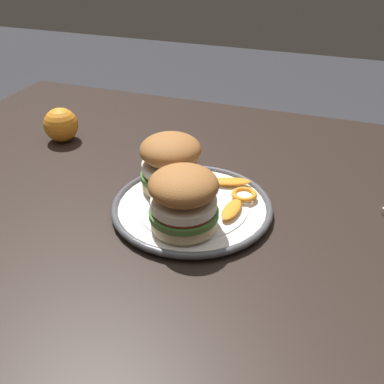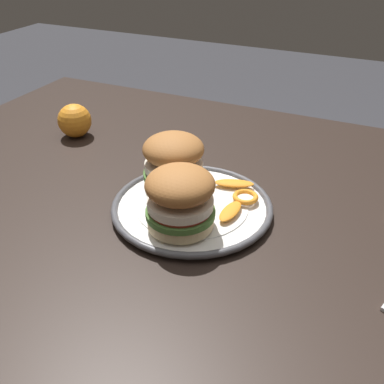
{
  "view_description": "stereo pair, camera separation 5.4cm",
  "coord_description": "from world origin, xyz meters",
  "px_view_note": "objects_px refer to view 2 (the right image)",
  "views": [
    {
      "loc": [
        -0.25,
        0.64,
        1.2
      ],
      "look_at": [
        -0.03,
        0.04,
        0.8
      ],
      "focal_mm": 41.94,
      "sensor_mm": 36.0,
      "label": 1
    },
    {
      "loc": [
        -0.3,
        0.62,
        1.2
      ],
      "look_at": [
        -0.03,
        0.04,
        0.8
      ],
      "focal_mm": 41.94,
      "sensor_mm": 36.0,
      "label": 2
    }
  ],
  "objects_px": {
    "dining_table": "(187,239)",
    "sandwich_half_left": "(180,198)",
    "dinner_plate": "(192,207)",
    "sandwich_half_right": "(173,162)",
    "whole_orange": "(75,121)"
  },
  "relations": [
    {
      "from": "sandwich_half_left",
      "to": "dining_table",
      "type": "bearing_deg",
      "value": -69.54
    },
    {
      "from": "dining_table",
      "to": "sandwich_half_left",
      "type": "height_order",
      "value": "sandwich_half_left"
    },
    {
      "from": "sandwich_half_right",
      "to": "dinner_plate",
      "type": "bearing_deg",
      "value": 146.76
    },
    {
      "from": "whole_orange",
      "to": "sandwich_half_right",
      "type": "bearing_deg",
      "value": 157.21
    },
    {
      "from": "sandwich_half_left",
      "to": "sandwich_half_right",
      "type": "height_order",
      "value": "same"
    },
    {
      "from": "dining_table",
      "to": "dinner_plate",
      "type": "relative_size",
      "value": 4.69
    },
    {
      "from": "dinner_plate",
      "to": "dining_table",
      "type": "bearing_deg",
      "value": -53.56
    },
    {
      "from": "sandwich_half_left",
      "to": "whole_orange",
      "type": "relative_size",
      "value": 1.96
    },
    {
      "from": "sandwich_half_left",
      "to": "whole_orange",
      "type": "distance_m",
      "value": 0.45
    },
    {
      "from": "dining_table",
      "to": "dinner_plate",
      "type": "height_order",
      "value": "dinner_plate"
    },
    {
      "from": "sandwich_half_left",
      "to": "dinner_plate",
      "type": "bearing_deg",
      "value": -81.59
    },
    {
      "from": "sandwich_half_right",
      "to": "whole_orange",
      "type": "distance_m",
      "value": 0.35
    },
    {
      "from": "dining_table",
      "to": "sandwich_half_right",
      "type": "xyz_separation_m",
      "value": [
        0.03,
        0.0,
        0.17
      ]
    },
    {
      "from": "dining_table",
      "to": "sandwich_half_right",
      "type": "distance_m",
      "value": 0.17
    },
    {
      "from": "dining_table",
      "to": "sandwich_half_left",
      "type": "bearing_deg",
      "value": 110.46
    }
  ]
}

